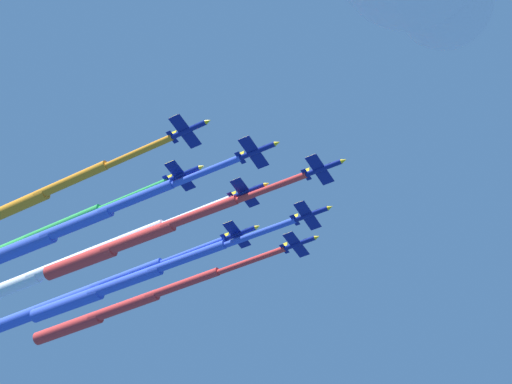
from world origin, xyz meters
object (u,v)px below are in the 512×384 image
object	(u,v)px
jet_port_inner	(121,284)
jet_starboard_mid	(120,308)
jet_lead	(135,240)
jet_port_outer	(10,210)
jet_starboard_inner	(74,226)
jet_starboard_outer	(67,300)
jet_port_mid	(60,266)

from	to	relation	value
jet_port_inner	jet_starboard_mid	world-z (taller)	jet_starboard_mid
jet_lead	jet_port_outer	bearing A→B (deg)	146.02
jet_starboard_inner	jet_starboard_outer	size ratio (longest dim) A/B	0.93
jet_lead	jet_starboard_inner	distance (m)	14.29
jet_port_inner	jet_port_outer	size ratio (longest dim) A/B	1.07
jet_starboard_mid	jet_starboard_outer	distance (m)	13.95
jet_port_inner	jet_lead	bearing A→B (deg)	-127.33
jet_lead	jet_starboard_outer	world-z (taller)	jet_starboard_outer
jet_lead	jet_starboard_mid	xyz separation A→B (m)	(21.69, 25.09, 2.10)
jet_port_mid	jet_starboard_mid	size ratio (longest dim) A/B	1.01
jet_lead	jet_starboard_inner	xyz separation A→B (m)	(-12.03, 7.71, 0.21)
jet_lead	jet_port_mid	world-z (taller)	jet_port_mid
jet_port_inner	jet_port_mid	world-z (taller)	jet_port_mid
jet_port_inner	jet_starboard_outer	distance (m)	18.30
jet_lead	jet_port_mid	size ratio (longest dim) A/B	0.92
jet_starboard_inner	jet_port_mid	bearing A→B (deg)	55.60
jet_lead	jet_port_outer	xyz separation A→B (m)	(-23.70, 15.97, 1.33)
jet_lead	jet_port_inner	size ratio (longest dim) A/B	0.94
jet_starboard_mid	jet_port_outer	world-z (taller)	jet_starboard_mid
jet_port_inner	jet_starboard_mid	bearing A→B (deg)	45.24
jet_port_mid	jet_port_outer	distance (m)	23.48
jet_starboard_mid	jet_port_outer	size ratio (longest dim) A/B	1.09
jet_lead	jet_starboard_inner	size ratio (longest dim) A/B	1.01
jet_starboard_mid	jet_port_outer	bearing A→B (deg)	-168.64
jet_port_inner	jet_port_outer	bearing A→B (deg)	176.56
jet_starboard_inner	jet_port_mid	xyz separation A→B (m)	(10.65, 15.55, 1.37)
jet_lead	jet_port_outer	size ratio (longest dim) A/B	1.00
jet_starboard_inner	jet_port_mid	distance (m)	18.90
jet_starboard_inner	jet_starboard_mid	xyz separation A→B (m)	(33.72, 17.38, 1.89)
jet_lead	jet_port_inner	distance (m)	17.51
jet_lead	jet_port_outer	world-z (taller)	jet_port_outer
jet_port_outer	jet_starboard_mid	bearing A→B (deg)	11.36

